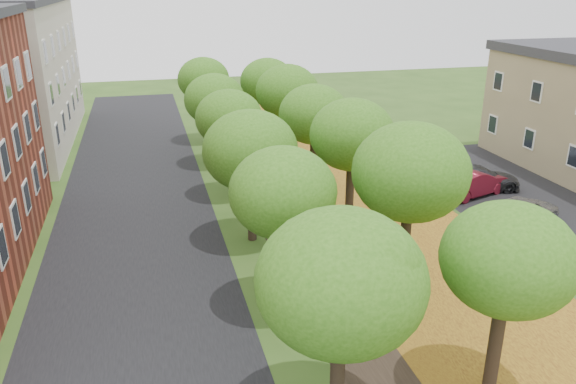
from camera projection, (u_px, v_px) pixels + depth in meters
street_asphalt at (136, 225)px, 27.93m from camera, size 8.00×70.00×0.01m
footpath at (282, 211)px, 29.69m from camera, size 3.20×70.00×0.01m
leaf_verge at (370, 202)px, 30.86m from camera, size 7.50×70.00×0.01m
parking_lot at (496, 183)px, 33.76m from camera, size 9.00×16.00×0.01m
tree_row_west at (239, 132)px, 27.61m from camera, size 4.06×34.06×6.19m
tree_row_east at (331, 126)px, 28.73m from camera, size 4.06×34.06×6.19m
bench at (354, 295)px, 21.02m from camera, size 0.67×1.65×0.76m
car_silver at (522, 211)px, 27.67m from camera, size 4.87×3.30×1.54m
car_red at (473, 183)px, 31.65m from camera, size 4.78×2.91×1.49m
car_grey at (478, 178)px, 32.56m from camera, size 5.09×2.84×1.39m
car_white at (438, 164)px, 35.29m from camera, size 4.61×2.60×1.22m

